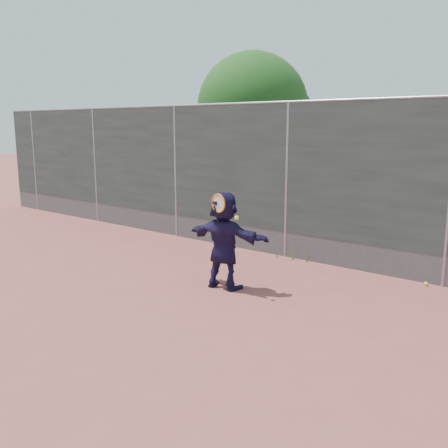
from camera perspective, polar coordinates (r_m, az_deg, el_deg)
The scene contains 7 objects.
ground at distance 7.43m, azimuth -7.69°, elevation -9.07°, with size 80.00×80.00×0.00m, color #9E4C42.
player at distance 7.88m, azimuth 0.00°, elevation -1.86°, with size 1.45×0.46×1.56m, color #1B153B.
ball_ground at distance 8.80m, azimuth 22.09°, elevation -6.35°, with size 0.07×0.07×0.07m, color #D7F636.
fence at distance 9.76m, azimuth 7.20°, elevation 5.34°, with size 20.00×0.06×3.03m.
swing_action at distance 7.57m, azimuth -0.46°, elevation 2.10°, with size 0.53×0.13×0.51m.
tree_left at distance 13.83m, azimuth 3.92°, elevation 12.73°, with size 3.15×3.00×4.53m.
weed_clump at distance 9.76m, azimuth 8.10°, elevation -3.33°, with size 0.68×0.07×0.30m.
Camera 1 is at (5.11, -4.75, 2.56)m, focal length 40.00 mm.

